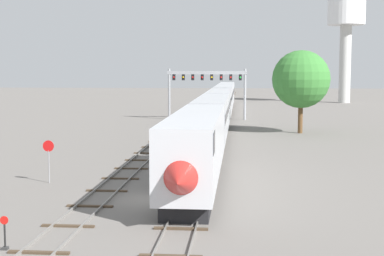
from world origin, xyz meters
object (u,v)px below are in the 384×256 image
Objects in this scene: signal_gantry at (207,82)px; stop_sign at (49,155)px; switch_stand at (5,238)px; trackside_tree_left at (301,79)px; water_tower at (346,21)px; passenger_train at (220,106)px.

signal_gantry is 4.20× the size of stop_sign.
switch_stand is 0.15× the size of trackside_tree_left.
water_tower is at bearing 58.05° from signal_gantry.
signal_gantry reaches higher than stop_sign.
signal_gantry reaches higher than switch_stand.
trackside_tree_left reaches higher than stop_sign.
stop_sign is 37.66m from trackside_tree_left.
signal_gantry is at bearing 85.60° from switch_stand.
passenger_train is 41.90m from stop_sign.
passenger_train is 55.16m from switch_stand.
water_tower is at bearing 72.87° from switch_stand.
stop_sign is (-10.00, -40.68, -0.74)m from passenger_train.
water_tower is 66.79m from trackside_tree_left.
signal_gantry is 21.28m from trackside_tree_left.
stop_sign reaches higher than switch_stand.
passenger_train is 9.17m from signal_gantry.
stop_sign is at bearing -98.99° from signal_gantry.
water_tower is at bearing 64.02° from passenger_train.
trackside_tree_left is (17.07, 45.58, 5.91)m from switch_stand.
trackside_tree_left is at bearing -42.32° from passenger_train.
switch_stand is (-4.85, -62.98, -5.23)m from signal_gantry.
water_tower is at bearing 68.99° from stop_sign.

